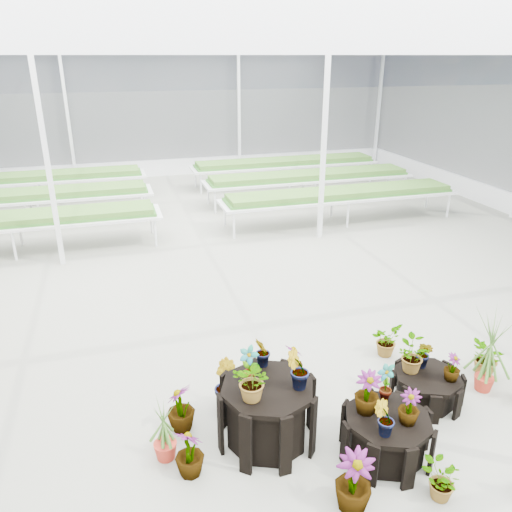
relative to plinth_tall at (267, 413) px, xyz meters
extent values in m
plane|color=gray|center=(0.37, 2.33, -0.38)|extent=(24.00, 24.00, 0.00)
cylinder|color=black|center=(0.00, 0.00, 0.00)|extent=(1.17, 1.17, 0.76)
cylinder|color=black|center=(1.20, -0.60, -0.12)|extent=(1.03, 1.03, 0.52)
cylinder|color=black|center=(2.20, 0.10, -0.18)|extent=(1.15, 1.15, 0.40)
imported|color=#3C6424|center=(-0.17, 0.16, 0.60)|extent=(0.28, 0.26, 0.44)
imported|color=#3C6424|center=(0.30, -0.13, 0.62)|extent=(0.27, 0.22, 0.47)
imported|color=#3C6424|center=(0.06, 0.37, 0.58)|extent=(0.23, 0.26, 0.40)
imported|color=#3C6424|center=(-0.21, -0.18, 0.61)|extent=(0.54, 0.54, 0.46)
imported|color=#3C6424|center=(1.00, -0.44, 0.39)|extent=(0.39, 0.39, 0.50)
imported|color=#3C6424|center=(1.35, -0.73, 0.35)|extent=(0.29, 0.29, 0.41)
imported|color=#3C6424|center=(1.32, -0.30, 0.37)|extent=(0.18, 0.25, 0.46)
imported|color=#3C6424|center=(1.00, -0.82, 0.34)|extent=(0.27, 0.25, 0.40)
imported|color=#3C6424|center=(2.01, 0.26, 0.25)|extent=(0.46, 0.50, 0.46)
imported|color=#3C6424|center=(2.40, -0.07, 0.20)|extent=(0.28, 0.28, 0.37)
imported|color=#3C6424|center=(2.21, 0.26, 0.22)|extent=(0.24, 0.27, 0.41)
imported|color=#3C6424|center=(-0.94, -0.25, -0.10)|extent=(0.45, 0.45, 0.56)
imported|color=#3C6424|center=(-0.93, 0.48, -0.08)|extent=(0.48, 0.48, 0.60)
imported|color=#3C6424|center=(0.53, -1.13, -0.05)|extent=(0.53, 0.53, 0.67)
imported|color=#3C6424|center=(1.42, -1.29, -0.17)|extent=(0.48, 0.45, 0.43)
imported|color=#3C6424|center=(3.33, 0.35, -0.11)|extent=(0.63, 0.63, 0.53)
imported|color=#3C6424|center=(2.26, 1.23, -0.14)|extent=(0.58, 0.57, 0.49)
imported|color=#3C6424|center=(0.73, 1.09, -0.13)|extent=(0.36, 0.36, 0.49)
imported|color=#3C6424|center=(-0.33, 0.75, -0.06)|extent=(0.31, 0.37, 0.64)
camera|label=1|loc=(-1.43, -4.40, 3.82)|focal=35.00mm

